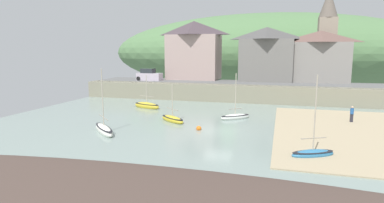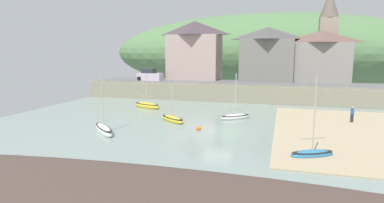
{
  "view_description": "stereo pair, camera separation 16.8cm",
  "coord_description": "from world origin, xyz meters",
  "px_view_note": "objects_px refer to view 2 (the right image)",
  "views": [
    {
      "loc": [
        5.44,
        -28.59,
        7.27
      ],
      "look_at": [
        -3.49,
        3.4,
        2.0
      ],
      "focal_mm": 30.11,
      "sensor_mm": 36.0,
      "label": 1
    },
    {
      "loc": [
        5.6,
        -28.54,
        7.27
      ],
      "look_at": [
        -3.49,
        3.4,
        2.0
      ],
      "focal_mm": 30.11,
      "sensor_mm": 36.0,
      "label": 2
    }
  ],
  "objects_px": {
    "waterfront_building_left": "(195,50)",
    "church_with_spire": "(328,33)",
    "sailboat_blue_trim": "(172,119)",
    "sailboat_tall_mast": "(147,106)",
    "person_on_slipway": "(352,114)",
    "waterfront_building_centre": "(267,54)",
    "sailboat_nearest_shore": "(235,117)",
    "motorboat_with_cabin": "(312,153)",
    "parked_car_near_slipway": "(150,75)",
    "mooring_buoy": "(199,128)",
    "waterfront_building_right": "(320,56)",
    "rowboat_small_beached": "(104,129)"
  },
  "relations": [
    {
      "from": "waterfront_building_right",
      "to": "sailboat_blue_trim",
      "type": "relative_size",
      "value": 2.18
    },
    {
      "from": "motorboat_with_cabin",
      "to": "sailboat_tall_mast",
      "type": "xyz_separation_m",
      "value": [
        -18.79,
        14.71,
        0.04
      ]
    },
    {
      "from": "waterfront_building_left",
      "to": "mooring_buoy",
      "type": "relative_size",
      "value": 20.34
    },
    {
      "from": "waterfront_building_centre",
      "to": "sailboat_blue_trim",
      "type": "xyz_separation_m",
      "value": [
        -8.17,
        -22.92,
        -6.51
      ]
    },
    {
      "from": "waterfront_building_centre",
      "to": "sailboat_tall_mast",
      "type": "relative_size",
      "value": 1.94
    },
    {
      "from": "church_with_spire",
      "to": "mooring_buoy",
      "type": "height_order",
      "value": "church_with_spire"
    },
    {
      "from": "waterfront_building_left",
      "to": "waterfront_building_centre",
      "type": "xyz_separation_m",
      "value": [
        12.11,
        0.0,
        -0.62
      ]
    },
    {
      "from": "person_on_slipway",
      "to": "mooring_buoy",
      "type": "distance_m",
      "value": 15.86
    },
    {
      "from": "waterfront_building_centre",
      "to": "motorboat_with_cabin",
      "type": "bearing_deg",
      "value": -81.12
    },
    {
      "from": "sailboat_nearest_shore",
      "to": "sailboat_tall_mast",
      "type": "height_order",
      "value": "sailboat_nearest_shore"
    },
    {
      "from": "motorboat_with_cabin",
      "to": "parked_car_near_slipway",
      "type": "bearing_deg",
      "value": 104.66
    },
    {
      "from": "church_with_spire",
      "to": "rowboat_small_beached",
      "type": "bearing_deg",
      "value": -123.7
    },
    {
      "from": "waterfront_building_right",
      "to": "sailboat_blue_trim",
      "type": "bearing_deg",
      "value": -125.33
    },
    {
      "from": "waterfront_building_right",
      "to": "church_with_spire",
      "type": "xyz_separation_m",
      "value": [
        1.35,
        4.0,
        3.61
      ]
    },
    {
      "from": "waterfront_building_centre",
      "to": "sailboat_nearest_shore",
      "type": "relative_size",
      "value": 1.7
    },
    {
      "from": "motorboat_with_cabin",
      "to": "sailboat_blue_trim",
      "type": "distance_m",
      "value": 15.31
    },
    {
      "from": "waterfront_building_left",
      "to": "waterfront_building_centre",
      "type": "height_order",
      "value": "waterfront_building_left"
    },
    {
      "from": "rowboat_small_beached",
      "to": "person_on_slipway",
      "type": "xyz_separation_m",
      "value": [
        22.11,
        10.28,
        0.68
      ]
    },
    {
      "from": "parked_car_near_slipway",
      "to": "sailboat_nearest_shore",
      "type": "bearing_deg",
      "value": -39.81
    },
    {
      "from": "church_with_spire",
      "to": "waterfront_building_centre",
      "type": "bearing_deg",
      "value": -156.99
    },
    {
      "from": "church_with_spire",
      "to": "mooring_buoy",
      "type": "bearing_deg",
      "value": -115.32
    },
    {
      "from": "mooring_buoy",
      "to": "waterfront_building_left",
      "type": "bearing_deg",
      "value": 106.2
    },
    {
      "from": "sailboat_nearest_shore",
      "to": "person_on_slipway",
      "type": "xyz_separation_m",
      "value": [
        11.64,
        1.18,
        0.74
      ]
    },
    {
      "from": "motorboat_with_cabin",
      "to": "person_on_slipway",
      "type": "bearing_deg",
      "value": 42.22
    },
    {
      "from": "sailboat_nearest_shore",
      "to": "rowboat_small_beached",
      "type": "height_order",
      "value": "rowboat_small_beached"
    },
    {
      "from": "sailboat_blue_trim",
      "to": "mooring_buoy",
      "type": "distance_m",
      "value": 4.51
    },
    {
      "from": "mooring_buoy",
      "to": "waterfront_building_centre",
      "type": "bearing_deg",
      "value": 79.77
    },
    {
      "from": "motorboat_with_cabin",
      "to": "waterfront_building_left",
      "type": "bearing_deg",
      "value": 91.88
    },
    {
      "from": "waterfront_building_left",
      "to": "mooring_buoy",
      "type": "xyz_separation_m",
      "value": [
        7.47,
        -25.71,
        -7.23
      ]
    },
    {
      "from": "waterfront_building_left",
      "to": "church_with_spire",
      "type": "height_order",
      "value": "church_with_spire"
    },
    {
      "from": "church_with_spire",
      "to": "motorboat_with_cabin",
      "type": "bearing_deg",
      "value": -97.46
    },
    {
      "from": "sailboat_blue_trim",
      "to": "person_on_slipway",
      "type": "bearing_deg",
      "value": 51.15
    },
    {
      "from": "waterfront_building_left",
      "to": "waterfront_building_right",
      "type": "distance_m",
      "value": 20.2
    },
    {
      "from": "waterfront_building_centre",
      "to": "sailboat_nearest_shore",
      "type": "bearing_deg",
      "value": -96.01
    },
    {
      "from": "sailboat_nearest_shore",
      "to": "parked_car_near_slipway",
      "type": "xyz_separation_m",
      "value": [
        -16.47,
        15.36,
        2.96
      ]
    },
    {
      "from": "rowboat_small_beached",
      "to": "church_with_spire",
      "type": "bearing_deg",
      "value": 101.03
    },
    {
      "from": "sailboat_blue_trim",
      "to": "parked_car_near_slipway",
      "type": "height_order",
      "value": "parked_car_near_slipway"
    },
    {
      "from": "sailboat_blue_trim",
      "to": "sailboat_tall_mast",
      "type": "xyz_separation_m",
      "value": [
        -5.77,
        6.65,
        0.05
      ]
    },
    {
      "from": "sailboat_tall_mast",
      "to": "mooring_buoy",
      "type": "relative_size",
      "value": 9.21
    },
    {
      "from": "mooring_buoy",
      "to": "sailboat_tall_mast",
      "type": "bearing_deg",
      "value": 134.56
    },
    {
      "from": "motorboat_with_cabin",
      "to": "rowboat_small_beached",
      "type": "height_order",
      "value": "rowboat_small_beached"
    },
    {
      "from": "church_with_spire",
      "to": "sailboat_blue_trim",
      "type": "height_order",
      "value": "church_with_spire"
    },
    {
      "from": "waterfront_building_left",
      "to": "church_with_spire",
      "type": "distance_m",
      "value": 22.06
    },
    {
      "from": "sailboat_blue_trim",
      "to": "mooring_buoy",
      "type": "height_order",
      "value": "sailboat_blue_trim"
    },
    {
      "from": "sailboat_blue_trim",
      "to": "person_on_slipway",
      "type": "xyz_separation_m",
      "value": [
        17.73,
        4.24,
        0.73
      ]
    },
    {
      "from": "waterfront_building_right",
      "to": "sailboat_blue_trim",
      "type": "distance_m",
      "value": 28.76
    },
    {
      "from": "waterfront_building_centre",
      "to": "church_with_spire",
      "type": "relative_size",
      "value": 0.58
    },
    {
      "from": "waterfront_building_centre",
      "to": "mooring_buoy",
      "type": "xyz_separation_m",
      "value": [
        -4.64,
        -25.71,
        -6.62
      ]
    },
    {
      "from": "waterfront_building_centre",
      "to": "rowboat_small_beached",
      "type": "height_order",
      "value": "waterfront_building_centre"
    },
    {
      "from": "sailboat_blue_trim",
      "to": "church_with_spire",
      "type": "bearing_deg",
      "value": 94.54
    }
  ]
}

